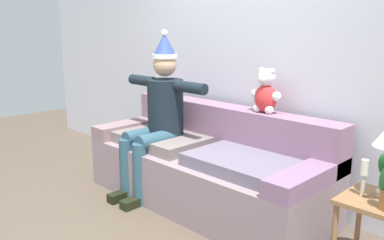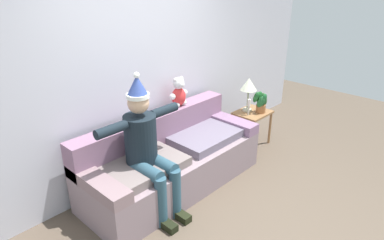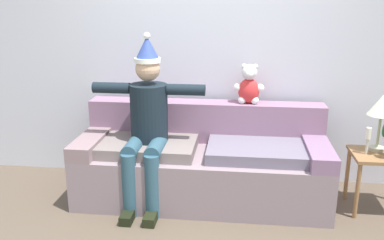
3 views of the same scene
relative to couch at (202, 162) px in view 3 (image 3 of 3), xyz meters
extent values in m
cube|color=silver|center=(0.00, 0.52, 1.01)|extent=(7.00, 0.10, 2.70)
cube|color=gray|center=(0.00, -0.05, -0.11)|extent=(2.28, 0.88, 0.47)
cube|color=gray|center=(0.00, 0.27, 0.32)|extent=(2.28, 0.24, 0.39)
cube|color=gray|center=(-1.03, -0.05, 0.20)|extent=(0.22, 0.88, 0.13)
cube|color=slate|center=(1.03, -0.05, 0.20)|extent=(0.22, 0.88, 0.13)
cube|color=slate|center=(-0.51, -0.10, 0.18)|extent=(0.91, 0.62, 0.10)
cube|color=slate|center=(0.51, -0.10, 0.18)|extent=(0.91, 0.62, 0.10)
cylinder|color=black|center=(-0.48, -0.07, 0.49)|extent=(0.34, 0.34, 0.52)
sphere|color=tan|center=(-0.48, -0.07, 0.89)|extent=(0.22, 0.22, 0.22)
cylinder|color=white|center=(-0.48, -0.07, 0.97)|extent=(0.23, 0.23, 0.04)
cone|color=#334894|center=(-0.48, -0.07, 1.08)|extent=(0.21, 0.21, 0.20)
sphere|color=white|center=(-0.48, -0.07, 1.18)|extent=(0.06, 0.06, 0.06)
cylinder|color=#2E5062|center=(-0.58, -0.27, 0.23)|extent=(0.14, 0.40, 0.14)
cylinder|color=#2E5062|center=(-0.58, -0.47, -0.06)|extent=(0.13, 0.13, 0.57)
cube|color=black|center=(-0.58, -0.55, -0.30)|extent=(0.10, 0.24, 0.08)
cylinder|color=#2E5062|center=(-0.38, -0.27, 0.23)|extent=(0.14, 0.40, 0.14)
cylinder|color=#2E5062|center=(-0.38, -0.47, -0.06)|extent=(0.13, 0.13, 0.57)
cube|color=black|center=(-0.38, -0.55, -0.30)|extent=(0.10, 0.24, 0.08)
cylinder|color=black|center=(-0.82, -0.07, 0.71)|extent=(0.34, 0.10, 0.10)
cylinder|color=black|center=(-0.14, -0.07, 0.71)|extent=(0.34, 0.10, 0.10)
ellipsoid|color=red|center=(0.41, 0.27, 0.64)|extent=(0.20, 0.16, 0.24)
sphere|color=silver|center=(0.41, 0.27, 0.82)|extent=(0.15, 0.15, 0.15)
sphere|color=silver|center=(0.41, 0.21, 0.81)|extent=(0.07, 0.07, 0.07)
sphere|color=silver|center=(0.36, 0.27, 0.87)|extent=(0.05, 0.05, 0.05)
sphere|color=silver|center=(0.46, 0.27, 0.87)|extent=(0.05, 0.05, 0.05)
sphere|color=silver|center=(0.31, 0.27, 0.67)|extent=(0.08, 0.08, 0.08)
sphere|color=silver|center=(0.35, 0.24, 0.55)|extent=(0.08, 0.08, 0.08)
sphere|color=silver|center=(0.52, 0.27, 0.67)|extent=(0.08, 0.08, 0.08)
sphere|color=silver|center=(0.47, 0.24, 0.55)|extent=(0.08, 0.08, 0.08)
cube|color=olive|center=(1.58, -0.09, 0.18)|extent=(0.51, 0.43, 0.03)
cylinder|color=olive|center=(1.35, -0.28, -0.09)|extent=(0.04, 0.04, 0.50)
cylinder|color=olive|center=(1.35, 0.09, -0.09)|extent=(0.04, 0.04, 0.50)
cylinder|color=#B9B699|center=(1.55, -0.01, 0.21)|extent=(0.14, 0.14, 0.03)
cylinder|color=#AEBC91|center=(1.55, -0.01, 0.37)|extent=(0.02, 0.02, 0.29)
cone|color=silver|center=(1.55, -0.01, 0.61)|extent=(0.24, 0.24, 0.18)
cylinder|color=beige|center=(1.43, -0.11, 0.26)|extent=(0.02, 0.02, 0.14)
cylinder|color=white|center=(1.43, -0.11, 0.38)|extent=(0.04, 0.04, 0.10)
camera|label=1|loc=(2.36, -2.54, 1.23)|focal=37.92mm
camera|label=2|loc=(-2.43, -2.65, 2.09)|focal=31.91mm
camera|label=3|loc=(0.34, -3.67, 1.50)|focal=39.30mm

